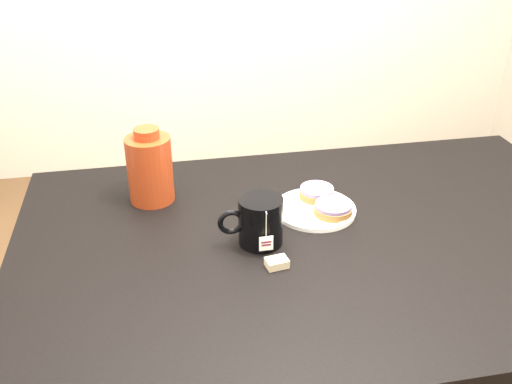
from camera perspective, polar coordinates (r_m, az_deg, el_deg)
The scene contains 7 objects.
table at distance 1.34m, azimuth 7.00°, elevation -7.25°, with size 1.40×0.90×0.75m.
plate at distance 1.38m, azimuth 5.89°, elevation -1.66°, with size 0.20×0.20×0.01m.
bagel_back at distance 1.41m, azimuth 6.09°, elevation -0.06°, with size 0.09×0.09×0.03m.
bagel_front at distance 1.35m, azimuth 7.72°, elevation -1.68°, with size 0.12×0.12×0.03m.
mug at distance 1.23m, azimuth 0.36°, elevation -2.91°, with size 0.14×0.10×0.11m.
teabag_pouch at distance 1.18m, azimuth 2.10°, elevation -7.09°, with size 0.04×0.03×0.02m, color #C6B793.
bagel_package at distance 1.41m, azimuth -10.56°, elevation 2.37°, with size 0.12×0.12×0.19m.
Camera 1 is at (-0.36, -1.03, 1.45)m, focal length 40.00 mm.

